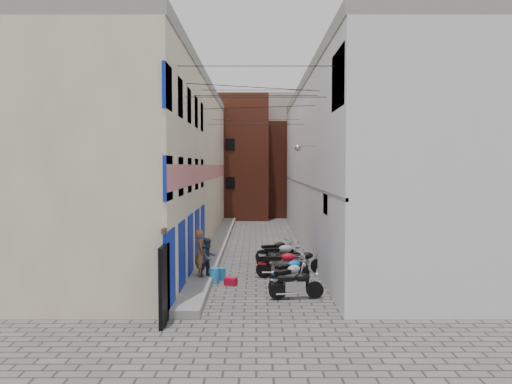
{
  "coord_description": "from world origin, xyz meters",
  "views": [
    {
      "loc": [
        -0.02,
        -13.9,
        4.36
      ],
      "look_at": [
        0.01,
        11.72,
        3.0
      ],
      "focal_mm": 35.0,
      "sensor_mm": 36.0,
      "label": 1
    }
  ],
  "objects_px": {
    "motorcycle_a": "(296,283)",
    "motorcycle_c": "(290,270)",
    "motorcycle_d": "(282,263)",
    "red_crate": "(231,281)",
    "motorcycle_g": "(276,250)",
    "person_a": "(200,253)",
    "water_jug_near": "(214,276)",
    "motorcycle_b": "(290,276)",
    "motorcycle_f": "(280,254)",
    "person_b": "(208,257)",
    "water_jug_far": "(222,274)",
    "motorcycle_e": "(302,260)"
  },
  "relations": [
    {
      "from": "motorcycle_a",
      "to": "motorcycle_g",
      "type": "height_order",
      "value": "motorcycle_g"
    },
    {
      "from": "person_a",
      "to": "water_jug_near",
      "type": "relative_size",
      "value": 3.05
    },
    {
      "from": "person_b",
      "to": "motorcycle_f",
      "type": "bearing_deg",
      "value": -0.97
    },
    {
      "from": "motorcycle_f",
      "to": "person_b",
      "type": "height_order",
      "value": "person_b"
    },
    {
      "from": "motorcycle_d",
      "to": "water_jug_far",
      "type": "xyz_separation_m",
      "value": [
        -2.33,
        -0.39,
        -0.37
      ]
    },
    {
      "from": "motorcycle_a",
      "to": "motorcycle_d",
      "type": "xyz_separation_m",
      "value": [
        -0.29,
        3.09,
        0.07
      ]
    },
    {
      "from": "motorcycle_a",
      "to": "motorcycle_b",
      "type": "xyz_separation_m",
      "value": [
        -0.15,
        0.96,
        0.03
      ]
    },
    {
      "from": "person_b",
      "to": "water_jug_near",
      "type": "distance_m",
      "value": 0.72
    },
    {
      "from": "red_crate",
      "to": "motorcycle_c",
      "type": "bearing_deg",
      "value": 0.43
    },
    {
      "from": "motorcycle_c",
      "to": "motorcycle_f",
      "type": "bearing_deg",
      "value": 146.09
    },
    {
      "from": "person_b",
      "to": "water_jug_near",
      "type": "xyz_separation_m",
      "value": [
        0.22,
        -0.06,
        -0.69
      ]
    },
    {
      "from": "motorcycle_a",
      "to": "motorcycle_e",
      "type": "bearing_deg",
      "value": 164.85
    },
    {
      "from": "motorcycle_c",
      "to": "water_jug_near",
      "type": "relative_size",
      "value": 3.31
    },
    {
      "from": "motorcycle_a",
      "to": "motorcycle_f",
      "type": "relative_size",
      "value": 0.88
    },
    {
      "from": "motorcycle_g",
      "to": "motorcycle_b",
      "type": "bearing_deg",
      "value": -18.56
    },
    {
      "from": "motorcycle_a",
      "to": "red_crate",
      "type": "height_order",
      "value": "motorcycle_a"
    },
    {
      "from": "person_a",
      "to": "person_b",
      "type": "height_order",
      "value": "person_a"
    },
    {
      "from": "person_b",
      "to": "red_crate",
      "type": "bearing_deg",
      "value": -66.8
    },
    {
      "from": "motorcycle_a",
      "to": "motorcycle_f",
      "type": "distance_m",
      "value": 5.01
    },
    {
      "from": "motorcycle_d",
      "to": "motorcycle_f",
      "type": "xyz_separation_m",
      "value": [
        0.01,
        1.91,
        -0.0
      ]
    },
    {
      "from": "motorcycle_a",
      "to": "motorcycle_f",
      "type": "xyz_separation_m",
      "value": [
        -0.28,
        5.0,
        0.07
      ]
    },
    {
      "from": "motorcycle_b",
      "to": "motorcycle_c",
      "type": "distance_m",
      "value": 0.99
    },
    {
      "from": "motorcycle_e",
      "to": "person_b",
      "type": "relative_size",
      "value": 1.24
    },
    {
      "from": "motorcycle_g",
      "to": "person_a",
      "type": "xyz_separation_m",
      "value": [
        -2.97,
        -3.87,
        0.55
      ]
    },
    {
      "from": "motorcycle_b",
      "to": "water_jug_far",
      "type": "bearing_deg",
      "value": -167.56
    },
    {
      "from": "motorcycle_d",
      "to": "red_crate",
      "type": "relative_size",
      "value": 4.83
    },
    {
      "from": "motorcycle_b",
      "to": "person_b",
      "type": "height_order",
      "value": "person_b"
    },
    {
      "from": "motorcycle_b",
      "to": "water_jug_far",
      "type": "height_order",
      "value": "motorcycle_b"
    },
    {
      "from": "motorcycle_g",
      "to": "water_jug_far",
      "type": "height_order",
      "value": "motorcycle_g"
    },
    {
      "from": "motorcycle_d",
      "to": "motorcycle_g",
      "type": "relative_size",
      "value": 1.07
    },
    {
      "from": "motorcycle_d",
      "to": "water_jug_near",
      "type": "bearing_deg",
      "value": -70.36
    },
    {
      "from": "person_a",
      "to": "motorcycle_d",
      "type": "bearing_deg",
      "value": -89.25
    },
    {
      "from": "motorcycle_g",
      "to": "person_b",
      "type": "distance_m",
      "value": 4.78
    },
    {
      "from": "person_b",
      "to": "red_crate",
      "type": "xyz_separation_m",
      "value": [
        0.84,
        -0.33,
        -0.84
      ]
    },
    {
      "from": "motorcycle_a",
      "to": "person_a",
      "type": "relative_size",
      "value": 1.05
    },
    {
      "from": "motorcycle_c",
      "to": "water_jug_far",
      "type": "height_order",
      "value": "motorcycle_c"
    },
    {
      "from": "motorcycle_e",
      "to": "person_b",
      "type": "distance_m",
      "value": 4.11
    },
    {
      "from": "motorcycle_e",
      "to": "water_jug_far",
      "type": "distance_m",
      "value": 3.49
    },
    {
      "from": "water_jug_far",
      "to": "motorcycle_c",
      "type": "bearing_deg",
      "value": -16.41
    },
    {
      "from": "motorcycle_c",
      "to": "person_b",
      "type": "xyz_separation_m",
      "value": [
        -3.02,
        0.32,
        0.43
      ]
    },
    {
      "from": "motorcycle_g",
      "to": "red_crate",
      "type": "xyz_separation_m",
      "value": [
        -1.82,
        -4.28,
        -0.43
      ]
    },
    {
      "from": "motorcycle_b",
      "to": "motorcycle_f",
      "type": "distance_m",
      "value": 4.05
    },
    {
      "from": "motorcycle_a",
      "to": "motorcycle_c",
      "type": "relative_size",
      "value": 0.97
    },
    {
      "from": "motorcycle_c",
      "to": "motorcycle_e",
      "type": "height_order",
      "value": "motorcycle_c"
    },
    {
      "from": "motorcycle_d",
      "to": "water_jug_far",
      "type": "bearing_deg",
      "value": -79.81
    },
    {
      "from": "water_jug_near",
      "to": "water_jug_far",
      "type": "relative_size",
      "value": 1.23
    },
    {
      "from": "motorcycle_e",
      "to": "red_crate",
      "type": "bearing_deg",
      "value": -47.4
    },
    {
      "from": "motorcycle_b",
      "to": "motorcycle_a",
      "type": "bearing_deg",
      "value": -33.27
    },
    {
      "from": "motorcycle_g",
      "to": "red_crate",
      "type": "relative_size",
      "value": 4.53
    },
    {
      "from": "motorcycle_c",
      "to": "motorcycle_g",
      "type": "distance_m",
      "value": 4.28
    }
  ]
}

